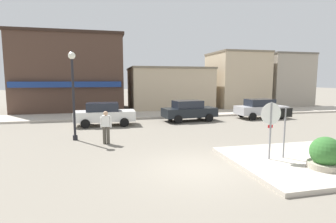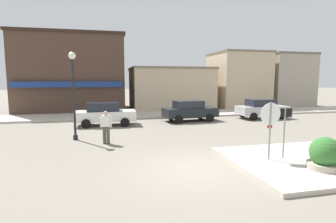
{
  "view_description": "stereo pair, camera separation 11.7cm",
  "coord_description": "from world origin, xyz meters",
  "px_view_note": "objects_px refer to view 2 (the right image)",
  "views": [
    {
      "loc": [
        -3.1,
        -8.37,
        3.11
      ],
      "look_at": [
        -0.01,
        4.5,
        1.5
      ],
      "focal_mm": 28.0,
      "sensor_mm": 36.0,
      "label": 1
    },
    {
      "loc": [
        -2.99,
        -8.4,
        3.11
      ],
      "look_at": [
        -0.01,
        4.5,
        1.5
      ],
      "focal_mm": 28.0,
      "sensor_mm": 36.0,
      "label": 2
    }
  ],
  "objects_px": {
    "pedestrian_crossing_near": "(106,126)",
    "planter": "(325,157)",
    "stop_sign": "(270,123)",
    "parked_car_third": "(262,108)",
    "lamp_post": "(73,83)",
    "parked_car_second": "(190,110)",
    "parked_car_nearest": "(105,114)",
    "one_way_sign": "(284,127)"
  },
  "relations": [
    {
      "from": "planter",
      "to": "pedestrian_crossing_near",
      "type": "bearing_deg",
      "value": 140.79
    },
    {
      "from": "lamp_post",
      "to": "parked_car_second",
      "type": "relative_size",
      "value": 1.09
    },
    {
      "from": "stop_sign",
      "to": "parked_car_nearest",
      "type": "distance_m",
      "value": 11.49
    },
    {
      "from": "stop_sign",
      "to": "parked_car_second",
      "type": "xyz_separation_m",
      "value": [
        0.18,
        10.27,
        -0.71
      ]
    },
    {
      "from": "one_way_sign",
      "to": "lamp_post",
      "type": "bearing_deg",
      "value": 145.3
    },
    {
      "from": "stop_sign",
      "to": "one_way_sign",
      "type": "xyz_separation_m",
      "value": [
        0.64,
        0.04,
        -0.19
      ]
    },
    {
      "from": "one_way_sign",
      "to": "lamp_post",
      "type": "relative_size",
      "value": 0.46
    },
    {
      "from": "lamp_post",
      "to": "parked_car_second",
      "type": "height_order",
      "value": "lamp_post"
    },
    {
      "from": "stop_sign",
      "to": "parked_car_nearest",
      "type": "relative_size",
      "value": 0.57
    },
    {
      "from": "stop_sign",
      "to": "parked_car_nearest",
      "type": "xyz_separation_m",
      "value": [
        -6.01,
        9.77,
        -0.71
      ]
    },
    {
      "from": "parked_car_nearest",
      "to": "pedestrian_crossing_near",
      "type": "bearing_deg",
      "value": -89.11
    },
    {
      "from": "lamp_post",
      "to": "parked_car_second",
      "type": "bearing_deg",
      "value": 30.88
    },
    {
      "from": "one_way_sign",
      "to": "lamp_post",
      "type": "height_order",
      "value": "lamp_post"
    },
    {
      "from": "parked_car_third",
      "to": "pedestrian_crossing_near",
      "type": "relative_size",
      "value": 2.49
    },
    {
      "from": "stop_sign",
      "to": "parked_car_third",
      "type": "distance_m",
      "value": 12.06
    },
    {
      "from": "pedestrian_crossing_near",
      "to": "stop_sign",
      "type": "bearing_deg",
      "value": -36.92
    },
    {
      "from": "planter",
      "to": "parked_car_nearest",
      "type": "bearing_deg",
      "value": 122.93
    },
    {
      "from": "parked_car_second",
      "to": "lamp_post",
      "type": "bearing_deg",
      "value": -149.12
    },
    {
      "from": "stop_sign",
      "to": "pedestrian_crossing_near",
      "type": "relative_size",
      "value": 1.43
    },
    {
      "from": "stop_sign",
      "to": "lamp_post",
      "type": "xyz_separation_m",
      "value": [
        -7.5,
        5.68,
        1.44
      ]
    },
    {
      "from": "lamp_post",
      "to": "parked_car_third",
      "type": "bearing_deg",
      "value": 18.51
    },
    {
      "from": "planter",
      "to": "pedestrian_crossing_near",
      "type": "xyz_separation_m",
      "value": [
        -7.13,
        5.81,
        0.31
      ]
    },
    {
      "from": "pedestrian_crossing_near",
      "to": "one_way_sign",
      "type": "bearing_deg",
      "value": -33.91
    },
    {
      "from": "planter",
      "to": "lamp_post",
      "type": "relative_size",
      "value": 0.27
    },
    {
      "from": "planter",
      "to": "pedestrian_crossing_near",
      "type": "height_order",
      "value": "pedestrian_crossing_near"
    },
    {
      "from": "parked_car_nearest",
      "to": "one_way_sign",
      "type": "bearing_deg",
      "value": -55.64
    },
    {
      "from": "planter",
      "to": "parked_car_nearest",
      "type": "height_order",
      "value": "parked_car_nearest"
    },
    {
      "from": "lamp_post",
      "to": "parked_car_nearest",
      "type": "bearing_deg",
      "value": 70.0
    },
    {
      "from": "one_way_sign",
      "to": "lamp_post",
      "type": "distance_m",
      "value": 10.04
    },
    {
      "from": "one_way_sign",
      "to": "parked_car_second",
      "type": "height_order",
      "value": "one_way_sign"
    },
    {
      "from": "parked_car_third",
      "to": "pedestrian_crossing_near",
      "type": "bearing_deg",
      "value": -154.45
    },
    {
      "from": "one_way_sign",
      "to": "parked_car_second",
      "type": "distance_m",
      "value": 10.26
    },
    {
      "from": "pedestrian_crossing_near",
      "to": "planter",
      "type": "bearing_deg",
      "value": -39.21
    },
    {
      "from": "planter",
      "to": "parked_car_nearest",
      "type": "distance_m",
      "value": 13.26
    },
    {
      "from": "parked_car_nearest",
      "to": "parked_car_third",
      "type": "distance_m",
      "value": 12.28
    },
    {
      "from": "stop_sign",
      "to": "parked_car_third",
      "type": "xyz_separation_m",
      "value": [
        6.26,
        10.28,
        -0.71
      ]
    },
    {
      "from": "lamp_post",
      "to": "planter",
      "type": "bearing_deg",
      "value": -38.96
    },
    {
      "from": "planter",
      "to": "parked_car_second",
      "type": "relative_size",
      "value": 0.29
    },
    {
      "from": "stop_sign",
      "to": "lamp_post",
      "type": "height_order",
      "value": "lamp_post"
    },
    {
      "from": "parked_car_nearest",
      "to": "parked_car_third",
      "type": "relative_size",
      "value": 1.0
    },
    {
      "from": "parked_car_nearest",
      "to": "parked_car_second",
      "type": "distance_m",
      "value": 6.21
    },
    {
      "from": "parked_car_second",
      "to": "pedestrian_crossing_near",
      "type": "relative_size",
      "value": 2.58
    }
  ]
}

